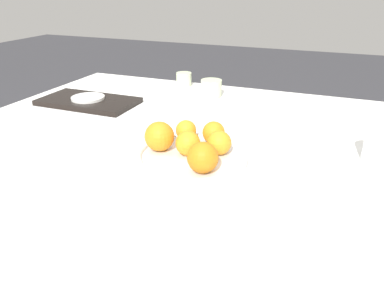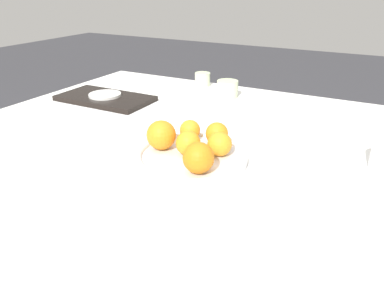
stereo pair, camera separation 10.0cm
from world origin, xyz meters
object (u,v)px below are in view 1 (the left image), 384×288
(orange_3, at_px, (214,133))
(napkin, at_px, (307,111))
(side_plate, at_px, (88,98))
(orange_0, at_px, (219,143))
(orange_4, at_px, (203,158))
(fruit_platter, at_px, (192,157))
(orange_5, at_px, (186,130))
(cup_1, at_px, (211,88))
(orange_2, at_px, (159,136))
(serving_tray, at_px, (88,101))
(orange_1, at_px, (188,143))
(water_glass, at_px, (378,145))
(cup_0, at_px, (184,79))

(orange_3, relative_size, napkin, 0.58)
(side_plate, xyz_separation_m, napkin, (0.82, 0.22, -0.02))
(orange_3, xyz_separation_m, side_plate, (-0.60, 0.22, -0.02))
(orange_0, distance_m, orange_3, 0.08)
(orange_4, height_order, napkin, orange_4)
(fruit_platter, distance_m, orange_0, 0.08)
(orange_5, height_order, napkin, orange_5)
(orange_0, bearing_deg, cup_1, 111.12)
(orange_2, distance_m, serving_tray, 0.57)
(orange_2, bearing_deg, orange_0, 12.77)
(orange_2, relative_size, side_plate, 0.63)
(fruit_platter, xyz_separation_m, orange_1, (-0.01, -0.00, 0.04))
(side_plate, bearing_deg, napkin, 15.17)
(orange_3, bearing_deg, orange_0, -59.79)
(orange_3, bearing_deg, side_plate, 159.87)
(orange_1, relative_size, side_plate, 0.52)
(orange_4, relative_size, water_glass, 0.79)
(side_plate, relative_size, napkin, 1.16)
(orange_5, xyz_separation_m, cup_1, (-0.10, 0.51, -0.01))
(cup_0, bearing_deg, orange_4, -64.05)
(orange_4, height_order, orange_5, orange_4)
(napkin, bearing_deg, cup_1, 171.29)
(side_plate, distance_m, cup_0, 0.47)
(orange_2, height_order, napkin, orange_2)
(orange_3, relative_size, side_plate, 0.50)
(fruit_platter, height_order, orange_1, orange_1)
(cup_1, bearing_deg, napkin, -8.71)
(serving_tray, distance_m, side_plate, 0.02)
(cup_1, bearing_deg, orange_4, -72.58)
(orange_2, height_order, orange_4, orange_2)
(orange_4, distance_m, side_plate, 0.74)
(orange_0, relative_size, water_glass, 0.67)
(orange_2, distance_m, napkin, 0.64)
(orange_2, xyz_separation_m, side_plate, (-0.47, 0.32, -0.03))
(water_glass, bearing_deg, orange_4, -147.37)
(orange_5, distance_m, side_plate, 0.56)
(orange_3, relative_size, orange_4, 0.83)
(orange_0, relative_size, orange_1, 0.98)
(side_plate, bearing_deg, orange_4, -32.27)
(orange_5, xyz_separation_m, serving_tray, (-0.51, 0.23, -0.04))
(orange_0, xyz_separation_m, serving_tray, (-0.63, 0.28, -0.04))
(serving_tray, distance_m, cup_0, 0.47)
(orange_5, relative_size, serving_tray, 0.16)
(fruit_platter, bearing_deg, orange_0, 28.22)
(orange_1, distance_m, orange_2, 0.08)
(orange_0, bearing_deg, napkin, 70.24)
(fruit_platter, bearing_deg, cup_1, 104.34)
(water_glass, relative_size, side_plate, 0.76)
(water_glass, bearing_deg, side_plate, 172.30)
(cup_1, bearing_deg, side_plate, -145.79)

